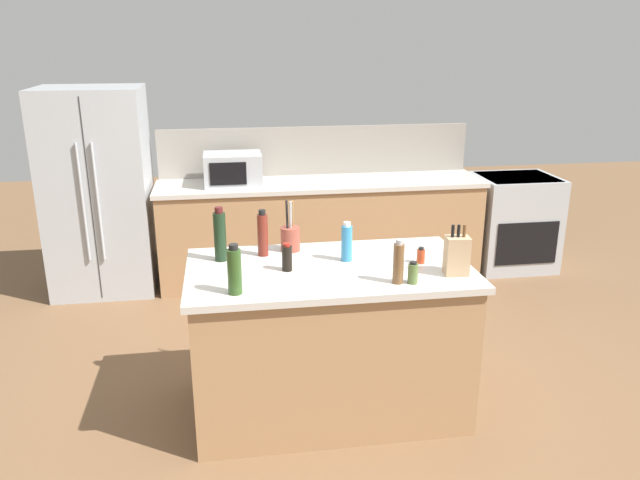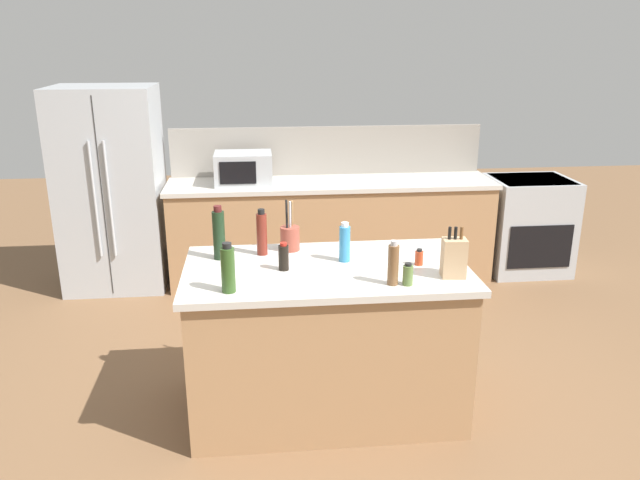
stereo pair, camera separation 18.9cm
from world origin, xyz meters
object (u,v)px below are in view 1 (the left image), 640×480
olive_oil_bottle (234,271)px  pepper_grinder (398,263)px  range_oven (513,221)px  knife_block (457,255)px  soy_sauce_bottle (287,258)px  dish_soap_bottle (347,243)px  spice_jar_oregano (413,273)px  wine_bottle (220,236)px  microwave (233,169)px  spice_jar_paprika (421,256)px  refrigerator (99,192)px  vinegar_bottle (263,234)px  utensil_crock (290,238)px

olive_oil_bottle → pepper_grinder: bearing=0.7°
range_oven → knife_block: (-1.54, -2.42, 0.59)m
soy_sauce_bottle → dish_soap_bottle: size_ratio=0.68×
knife_block → spice_jar_oregano: bearing=-156.7°
wine_bottle → microwave: bearing=86.5°
pepper_grinder → spice_jar_paprika: pepper_grinder is taller
olive_oil_bottle → soy_sauce_bottle: (0.30, 0.29, -0.05)m
microwave → pepper_grinder: 2.63m
refrigerator → spice_jar_oregano: size_ratio=14.60×
spice_jar_oregano → dish_soap_bottle: 0.50m
knife_block → pepper_grinder: bearing=-162.8°
refrigerator → range_oven: bearing=-0.8°
microwave → pepper_grinder: (0.83, -2.50, -0.02)m
knife_block → spice_jar_oregano: knife_block is taller
olive_oil_bottle → vinegar_bottle: (0.18, 0.57, 0.01)m
range_oven → knife_block: knife_block is taller
spice_jar_oregano → knife_block: bearing=18.0°
pepper_grinder → soy_sauce_bottle: bearing=154.0°
range_oven → olive_oil_bottle: olive_oil_bottle is taller
pepper_grinder → soy_sauce_bottle: size_ratio=1.52×
vinegar_bottle → wine_bottle: bearing=-168.8°
range_oven → dish_soap_bottle: dish_soap_bottle is taller
soy_sauce_bottle → spice_jar_paprika: soy_sauce_bottle is taller
range_oven → microwave: 2.79m
refrigerator → range_oven: 3.93m
knife_block → vinegar_bottle: size_ratio=1.01×
vinegar_bottle → spice_jar_paprika: bearing=-17.1°
olive_oil_bottle → soy_sauce_bottle: olive_oil_bottle is taller
microwave → vinegar_bottle: 1.94m
knife_block → olive_oil_bottle: (-1.23, -0.09, 0.01)m
dish_soap_bottle → soy_sauce_bottle: bearing=-163.6°
pepper_grinder → spice_jar_paprika: (0.22, 0.28, -0.07)m
wine_bottle → pepper_grinder: 1.08m
vinegar_bottle → spice_jar_oregano: bearing=-36.7°
microwave → dish_soap_bottle: bearing=-73.6°
wine_bottle → dish_soap_bottle: 0.75m
pepper_grinder → wine_bottle: bearing=151.8°
pepper_grinder → soy_sauce_bottle: 0.64m
microwave → olive_oil_bottle: 2.51m
dish_soap_bottle → spice_jar_paprika: bearing=-14.5°
utensil_crock → microwave: bearing=99.4°
utensil_crock → spice_jar_oregano: bearing=-47.0°
range_oven → spice_jar_oregano: 3.15m
range_oven → wine_bottle: (-2.84, -1.99, 0.63)m
refrigerator → soy_sauce_bottle: size_ratio=11.05×
microwave → utensil_crock: 1.90m
spice_jar_oregano → wine_bottle: 1.16m
vinegar_bottle → range_oven: bearing=36.8°
microwave → spice_jar_oregano: 2.67m
vinegar_bottle → pepper_grinder: (0.69, -0.56, -0.02)m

